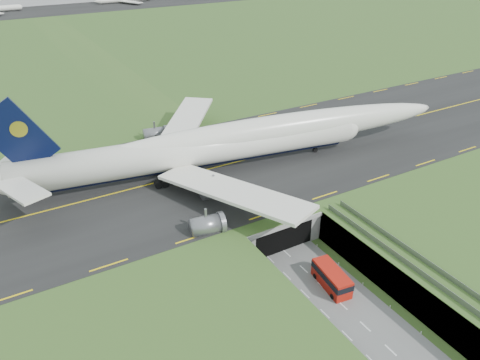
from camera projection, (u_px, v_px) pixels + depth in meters
ground at (311, 277)px, 78.47m from camera, size 900.00×900.00×0.00m
airfield_deck at (312, 263)px, 77.03m from camera, size 800.00×800.00×6.00m
trench_road at (340, 304)px, 72.73m from camera, size 12.00×75.00×0.20m
taxiway at (219, 167)px, 100.61m from camera, size 800.00×44.00×0.18m
tunnel_portal at (259, 213)px, 89.56m from camera, size 17.00×22.30×6.00m
guideway at (458, 299)px, 66.20m from camera, size 3.00×53.00×7.05m
jumbo_jet at (228, 143)px, 97.65m from camera, size 101.08×63.27×21.19m
shuttle_tram at (332, 278)px, 75.48m from camera, size 4.00×8.31×3.25m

